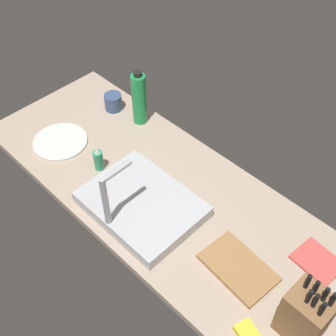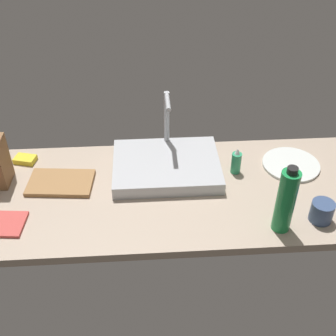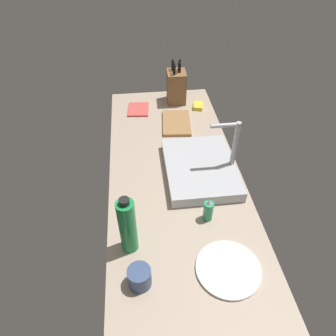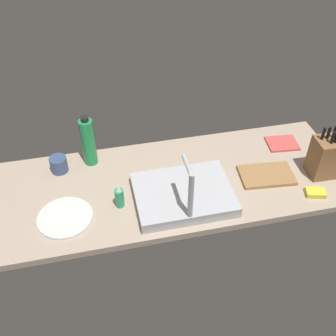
{
  "view_description": "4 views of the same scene",
  "coord_description": "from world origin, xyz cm",
  "px_view_note": "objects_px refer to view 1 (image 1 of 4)",
  "views": [
    {
      "loc": [
        -84.25,
        81.17,
        143.52
      ],
      "look_at": [
        1.46,
        -4.96,
        12.32
      ],
      "focal_mm": 46.97,
      "sensor_mm": 36.0,
      "label": 1
    },
    {
      "loc": [
        -10.06,
        -135.32,
        121.34
      ],
      "look_at": [
        -0.96,
        4.85,
        11.18
      ],
      "focal_mm": 47.01,
      "sensor_mm": 36.0,
      "label": 2
    },
    {
      "loc": [
        111.57,
        -16.82,
        110.81
      ],
      "look_at": [
        3.56,
        -4.28,
        12.38
      ],
      "focal_mm": 33.17,
      "sensor_mm": 36.0,
      "label": 3
    },
    {
      "loc": [
        34.62,
        140.0,
        140.23
      ],
      "look_at": [
        3.25,
        -0.68,
        12.3
      ],
      "focal_mm": 43.18,
      "sensor_mm": 36.0,
      "label": 4
    }
  ],
  "objects_px": {
    "dinner_plate": "(60,142)",
    "coffee_mug": "(113,102)",
    "knife_block": "(305,315)",
    "dish_sponge": "(249,335)",
    "sink_basin": "(142,205)",
    "faucet": "(108,200)",
    "soap_bottle": "(98,160)",
    "cutting_board": "(238,268)",
    "water_bottle": "(139,99)",
    "dish_towel": "(317,261)"
  },
  "relations": [
    {
      "from": "dinner_plate",
      "to": "coffee_mug",
      "type": "height_order",
      "value": "coffee_mug"
    },
    {
      "from": "knife_block",
      "to": "dish_sponge",
      "type": "bearing_deg",
      "value": 55.01
    },
    {
      "from": "sink_basin",
      "to": "faucet",
      "type": "relative_size",
      "value": 1.52
    },
    {
      "from": "soap_bottle",
      "to": "dish_sponge",
      "type": "relative_size",
      "value": 1.37
    },
    {
      "from": "sink_basin",
      "to": "cutting_board",
      "type": "bearing_deg",
      "value": -172.4
    },
    {
      "from": "knife_block",
      "to": "coffee_mug",
      "type": "relative_size",
      "value": 3.15
    },
    {
      "from": "dish_sponge",
      "to": "coffee_mug",
      "type": "bearing_deg",
      "value": -20.4
    },
    {
      "from": "sink_basin",
      "to": "dish_sponge",
      "type": "bearing_deg",
      "value": 169.99
    },
    {
      "from": "soap_bottle",
      "to": "water_bottle",
      "type": "relative_size",
      "value": 0.44
    },
    {
      "from": "knife_block",
      "to": "sink_basin",
      "type": "bearing_deg",
      "value": 3.68
    },
    {
      "from": "knife_block",
      "to": "soap_bottle",
      "type": "relative_size",
      "value": 2.2
    },
    {
      "from": "faucet",
      "to": "soap_bottle",
      "type": "bearing_deg",
      "value": -30.29
    },
    {
      "from": "faucet",
      "to": "coffee_mug",
      "type": "height_order",
      "value": "faucet"
    },
    {
      "from": "knife_block",
      "to": "faucet",
      "type": "bearing_deg",
      "value": 14.57
    },
    {
      "from": "knife_block",
      "to": "dish_towel",
      "type": "relative_size",
      "value": 1.67
    },
    {
      "from": "sink_basin",
      "to": "soap_bottle",
      "type": "relative_size",
      "value": 3.66
    },
    {
      "from": "water_bottle",
      "to": "dinner_plate",
      "type": "height_order",
      "value": "water_bottle"
    },
    {
      "from": "dinner_plate",
      "to": "dish_sponge",
      "type": "relative_size",
      "value": 2.75
    },
    {
      "from": "water_bottle",
      "to": "dish_towel",
      "type": "relative_size",
      "value": 1.73
    },
    {
      "from": "faucet",
      "to": "water_bottle",
      "type": "bearing_deg",
      "value": -52.38
    },
    {
      "from": "knife_block",
      "to": "soap_bottle",
      "type": "distance_m",
      "value": 1.01
    },
    {
      "from": "dish_sponge",
      "to": "dinner_plate",
      "type": "bearing_deg",
      "value": -5.15
    },
    {
      "from": "coffee_mug",
      "to": "faucet",
      "type": "bearing_deg",
      "value": 139.31
    },
    {
      "from": "dish_towel",
      "to": "knife_block",
      "type": "bearing_deg",
      "value": 108.98
    },
    {
      "from": "coffee_mug",
      "to": "dish_sponge",
      "type": "relative_size",
      "value": 0.96
    },
    {
      "from": "knife_block",
      "to": "dish_sponge",
      "type": "distance_m",
      "value": 0.19
    },
    {
      "from": "dinner_plate",
      "to": "dish_towel",
      "type": "relative_size",
      "value": 1.53
    },
    {
      "from": "cutting_board",
      "to": "dinner_plate",
      "type": "xyz_separation_m",
      "value": [
        0.99,
        0.06,
        -0.0
      ]
    },
    {
      "from": "cutting_board",
      "to": "dish_towel",
      "type": "height_order",
      "value": "cutting_board"
    },
    {
      "from": "coffee_mug",
      "to": "dish_sponge",
      "type": "bearing_deg",
      "value": 159.6
    },
    {
      "from": "knife_block",
      "to": "dinner_plate",
      "type": "xyz_separation_m",
      "value": [
        1.26,
        0.03,
        -0.1
      ]
    },
    {
      "from": "dish_towel",
      "to": "water_bottle",
      "type": "bearing_deg",
      "value": -4.32
    },
    {
      "from": "soap_bottle",
      "to": "dish_towel",
      "type": "relative_size",
      "value": 0.76
    },
    {
      "from": "dinner_plate",
      "to": "dish_towel",
      "type": "bearing_deg",
      "value": -166.27
    },
    {
      "from": "faucet",
      "to": "water_bottle",
      "type": "relative_size",
      "value": 1.06
    },
    {
      "from": "knife_block",
      "to": "coffee_mug",
      "type": "distance_m",
      "value": 1.32
    },
    {
      "from": "water_bottle",
      "to": "dish_towel",
      "type": "bearing_deg",
      "value": 175.68
    },
    {
      "from": "coffee_mug",
      "to": "soap_bottle",
      "type": "bearing_deg",
      "value": 130.94
    },
    {
      "from": "cutting_board",
      "to": "dinner_plate",
      "type": "bearing_deg",
      "value": 3.66
    },
    {
      "from": "soap_bottle",
      "to": "coffee_mug",
      "type": "height_order",
      "value": "soap_bottle"
    },
    {
      "from": "water_bottle",
      "to": "knife_block",
      "type": "bearing_deg",
      "value": 163.23
    },
    {
      "from": "dinner_plate",
      "to": "soap_bottle",
      "type": "bearing_deg",
      "value": -173.87
    },
    {
      "from": "soap_bottle",
      "to": "dish_towel",
      "type": "distance_m",
      "value": 0.96
    },
    {
      "from": "dinner_plate",
      "to": "dish_sponge",
      "type": "height_order",
      "value": "dish_sponge"
    },
    {
      "from": "sink_basin",
      "to": "dish_towel",
      "type": "relative_size",
      "value": 2.78
    },
    {
      "from": "dish_sponge",
      "to": "knife_block",
      "type": "bearing_deg",
      "value": -126.78
    },
    {
      "from": "faucet",
      "to": "dish_sponge",
      "type": "relative_size",
      "value": 3.3
    },
    {
      "from": "dish_sponge",
      "to": "sink_basin",
      "type": "bearing_deg",
      "value": -10.01
    },
    {
      "from": "cutting_board",
      "to": "soap_bottle",
      "type": "height_order",
      "value": "soap_bottle"
    },
    {
      "from": "sink_basin",
      "to": "dish_sponge",
      "type": "relative_size",
      "value": 5.01
    }
  ]
}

